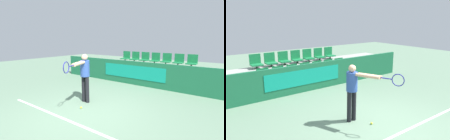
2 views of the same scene
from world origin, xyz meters
TOP-DOWN VIEW (x-y plane):
  - ground_plane at (0.00, 0.00)m, footprint 30.00×30.00m
  - court_baseline at (0.00, -0.59)m, footprint 5.34×0.08m
  - barrier_wall at (-0.01, 3.81)m, footprint 9.75×0.14m
  - bleacher_tier_front at (0.00, 4.34)m, footprint 9.35×0.90m
  - bleacher_tier_middle at (0.00, 5.25)m, footprint 9.35×0.90m
  - stadium_chair_0 at (-1.83, 4.46)m, footprint 0.46×0.39m
  - stadium_chair_1 at (-1.22, 4.46)m, footprint 0.46×0.39m
  - stadium_chair_2 at (-0.61, 4.46)m, footprint 0.46×0.39m
  - stadium_chair_3 at (0.00, 4.46)m, footprint 0.46×0.39m
  - stadium_chair_4 at (0.61, 4.46)m, footprint 0.46×0.39m
  - stadium_chair_5 at (1.22, 4.46)m, footprint 0.46×0.39m
  - stadium_chair_6 at (1.83, 4.46)m, footprint 0.46×0.39m
  - stadium_chair_7 at (-1.83, 5.37)m, footprint 0.46×0.39m
  - stadium_chair_8 at (-1.22, 5.37)m, footprint 0.46×0.39m
  - stadium_chair_9 at (-0.61, 5.37)m, footprint 0.46×0.39m
  - stadium_chair_10 at (0.00, 5.37)m, footprint 0.46×0.39m
  - stadium_chair_11 at (0.61, 5.37)m, footprint 0.46×0.39m
  - stadium_chair_12 at (1.22, 5.37)m, footprint 0.46×0.39m
  - stadium_chair_13 at (1.83, 5.37)m, footprint 0.46×0.39m
  - tennis_player at (-0.51, 0.64)m, footprint 0.73×1.49m
  - tennis_ball at (-0.23, 0.20)m, footprint 0.07×0.07m

SIDE VIEW (x-z plane):
  - ground_plane at x=0.00m, z-range 0.00..0.00m
  - court_baseline at x=0.00m, z-range 0.00..0.01m
  - tennis_ball at x=-0.23m, z-range 0.00..0.07m
  - bleacher_tier_front at x=0.00m, z-range 0.00..0.44m
  - bleacher_tier_middle at x=0.00m, z-range 0.00..0.87m
  - barrier_wall at x=-0.01m, z-range 0.00..1.13m
  - stadium_chair_0 at x=-1.83m, z-range 0.39..0.98m
  - stadium_chair_1 at x=-1.22m, z-range 0.39..0.98m
  - stadium_chair_2 at x=-0.61m, z-range 0.39..0.98m
  - stadium_chair_3 at x=0.00m, z-range 0.39..0.98m
  - stadium_chair_4 at x=0.61m, z-range 0.39..0.98m
  - stadium_chair_5 at x=1.22m, z-range 0.39..0.98m
  - stadium_chair_6 at x=1.83m, z-range 0.39..0.98m
  - tennis_player at x=-0.51m, z-range 0.21..1.88m
  - stadium_chair_7 at x=-1.83m, z-range 0.83..1.41m
  - stadium_chair_8 at x=-1.22m, z-range 0.83..1.41m
  - stadium_chair_9 at x=-0.61m, z-range 0.83..1.41m
  - stadium_chair_10 at x=0.00m, z-range 0.83..1.41m
  - stadium_chair_11 at x=0.61m, z-range 0.83..1.41m
  - stadium_chair_12 at x=1.22m, z-range 0.83..1.41m
  - stadium_chair_13 at x=1.83m, z-range 0.83..1.41m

